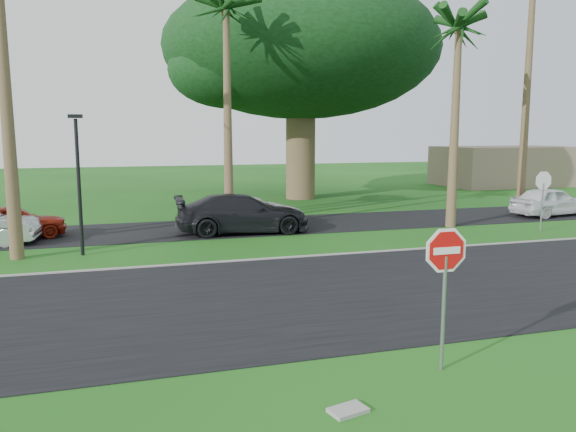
% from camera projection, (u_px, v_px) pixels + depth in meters
% --- Properties ---
extents(ground, '(120.00, 120.00, 0.00)m').
position_uv_depth(ground, '(347.00, 318.00, 12.39)').
color(ground, '#144711').
rests_on(ground, ground).
extents(road, '(120.00, 8.00, 0.02)m').
position_uv_depth(road, '(317.00, 293.00, 14.29)').
color(road, black).
rests_on(road, ground).
extents(parking_strip, '(120.00, 5.00, 0.02)m').
position_uv_depth(parking_strip, '(236.00, 227.00, 24.24)').
color(parking_strip, black).
rests_on(parking_strip, ground).
extents(curb, '(120.00, 0.12, 0.06)m').
position_uv_depth(curb, '(275.00, 258.00, 18.12)').
color(curb, gray).
rests_on(curb, ground).
extents(stop_sign_near, '(1.05, 0.07, 2.62)m').
position_uv_depth(stop_sign_near, '(445.00, 269.00, 9.43)').
color(stop_sign_near, gray).
rests_on(stop_sign_near, ground).
extents(stop_sign_far, '(1.05, 0.07, 2.62)m').
position_uv_depth(stop_sign_far, '(543.00, 189.00, 23.11)').
color(stop_sign_far, gray).
rests_on(stop_sign_far, ground).
extents(palm_center, '(5.00, 5.00, 10.50)m').
position_uv_depth(palm_center, '(226.00, 14.00, 24.32)').
color(palm_center, brown).
rests_on(palm_center, ground).
extents(palm_right_near, '(5.00, 5.00, 9.50)m').
position_uv_depth(palm_right_near, '(459.00, 32.00, 23.21)').
color(palm_right_near, brown).
rests_on(palm_right_near, ground).
extents(canopy_tree, '(16.50, 16.50, 13.12)m').
position_uv_depth(canopy_tree, '(301.00, 50.00, 33.63)').
color(canopy_tree, brown).
rests_on(canopy_tree, ground).
extents(streetlight_right, '(0.45, 0.25, 4.64)m').
position_uv_depth(streetlight_right, '(79.00, 176.00, 18.36)').
color(streetlight_right, black).
rests_on(streetlight_right, ground).
extents(building_far, '(10.00, 6.00, 3.00)m').
position_uv_depth(building_far, '(505.00, 166.00, 43.60)').
color(building_far, gray).
rests_on(building_far, ground).
extents(car_red, '(4.16, 2.38, 1.33)m').
position_uv_depth(car_red, '(12.00, 222.00, 21.43)').
color(car_red, maroon).
rests_on(car_red, ground).
extents(car_dark, '(5.52, 2.47, 1.57)m').
position_uv_depth(car_dark, '(243.00, 214.00, 22.79)').
color(car_dark, black).
rests_on(car_dark, ground).
extents(car_minivan, '(5.03, 3.14, 1.30)m').
position_uv_depth(car_minivan, '(252.00, 212.00, 24.41)').
color(car_minivan, silver).
rests_on(car_minivan, ground).
extents(car_pickup, '(4.38, 2.30, 1.42)m').
position_uv_depth(car_pickup, '(550.00, 202.00, 27.44)').
color(car_pickup, silver).
rests_on(car_pickup, ground).
extents(utility_slab, '(0.62, 0.47, 0.06)m').
position_uv_depth(utility_slab, '(348.00, 410.00, 8.20)').
color(utility_slab, gray).
rests_on(utility_slab, ground).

